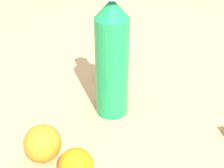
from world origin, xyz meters
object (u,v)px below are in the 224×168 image
(water_bottle, at_px, (112,59))
(orange_0, at_px, (43,143))
(orange_2, at_px, (110,68))
(orange_1, at_px, (76,165))

(water_bottle, bearing_deg, orange_0, 94.05)
(water_bottle, xyz_separation_m, orange_2, (-0.13, 0.09, -0.11))
(orange_1, height_order, orange_2, orange_2)
(water_bottle, distance_m, orange_0, 0.25)
(water_bottle, relative_size, orange_0, 4.04)
(orange_1, bearing_deg, orange_2, 135.46)
(orange_2, bearing_deg, water_bottle, -33.22)
(orange_0, relative_size, orange_2, 1.05)
(orange_1, bearing_deg, water_bottle, 127.89)
(orange_1, bearing_deg, orange_0, -162.79)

